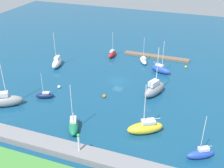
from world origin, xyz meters
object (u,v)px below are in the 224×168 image
Objects in this scene: sailboat_gray_inner_mooring at (6,100)px; mooring_buoy_yellow at (186,67)px; sailboat_navy_center_basin at (45,95)px; mooring_buoy_white at (59,87)px; pier_dock at (156,57)px; sailboat_red_far_south at (112,54)px; sailboat_gray_lone_south at (154,89)px; harbor_beacon at (79,141)px; sailboat_green_off_beacon at (73,126)px; sailboat_white_by_breakwater at (57,62)px; mooring_buoy_orange at (104,96)px; sailboat_yellow_along_channel at (145,127)px; sailboat_blue_outer_mooring at (201,154)px; sailboat_white_mid_basin at (143,60)px; sailboat_blue_east_end at (161,69)px.

sailboat_gray_inner_mooring reaches higher than mooring_buoy_yellow.
sailboat_navy_center_basin is at bearing 43.91° from mooring_buoy_yellow.
sailboat_navy_center_basin is 5.58m from mooring_buoy_white.
pier_dock is 14.43m from sailboat_red_far_south.
harbor_beacon is at bearing -173.74° from sailboat_gray_lone_south.
mooring_buoy_white is (-7.37, -11.70, -1.14)m from sailboat_gray_inner_mooring.
sailboat_gray_lone_south is 1.16× the size of sailboat_green_off_beacon.
sailboat_red_far_south is at bearing 36.96° from sailboat_gray_inner_mooring.
mooring_buoy_orange is at bearing 46.97° from sailboat_white_by_breakwater.
sailboat_yellow_along_channel is 1.22× the size of sailboat_blue_outer_mooring.
sailboat_yellow_along_channel is at bearing 158.37° from mooring_buoy_white.
harbor_beacon is at bearing 85.76° from pier_dock.
sailboat_yellow_along_channel reaches higher than pier_dock.
pier_dock is at bearing -56.14° from sailboat_white_mid_basin.
sailboat_blue_east_end is 11.89× the size of mooring_buoy_orange.
pier_dock is 45.98m from sailboat_blue_outer_mooring.
sailboat_blue_outer_mooring is 27.57m from mooring_buoy_orange.
sailboat_gray_lone_south is 23.26m from sailboat_green_off_beacon.
sailboat_green_off_beacon is at bearing -90.95° from sailboat_blue_east_end.
harbor_beacon is 0.40× the size of sailboat_blue_outer_mooring.
sailboat_gray_lone_south reaches higher than sailboat_green_off_beacon.
sailboat_gray_inner_mooring is at bearing -116.85° from sailboat_blue_east_end.
mooring_buoy_yellow is at bearing 6.94° from sailboat_gray_lone_south.
sailboat_gray_inner_mooring is at bearing -123.20° from sailboat_green_off_beacon.
sailboat_red_far_south is at bearing 66.91° from sailboat_gray_lone_south.
sailboat_navy_center_basin is 0.47× the size of sailboat_gray_inner_mooring.
sailboat_blue_outer_mooring is 38.49m from mooring_buoy_yellow.
sailboat_gray_lone_south is 18.09× the size of mooring_buoy_yellow.
sailboat_gray_lone_south reaches higher than sailboat_white_by_breakwater.
sailboat_gray_lone_south reaches higher than pier_dock.
sailboat_gray_lone_south reaches higher than sailboat_blue_east_end.
mooring_buoy_yellow is (-10.09, 4.85, 0.05)m from pier_dock.
mooring_buoy_yellow is (-4.16, -34.24, -0.98)m from sailboat_yellow_along_channel.
mooring_buoy_orange is (3.24, -20.60, -3.16)m from harbor_beacon.
sailboat_white_mid_basin is (-0.75, -44.11, -2.73)m from harbor_beacon.
sailboat_navy_center_basin reaches higher than harbor_beacon.
sailboat_red_far_south is 25.63m from mooring_buoy_orange.
sailboat_blue_east_end is 31.31m from sailboat_white_by_breakwater.
sailboat_blue_east_end is 28.46m from sailboat_yellow_along_channel.
mooring_buoy_white is (19.79, 28.89, 0.11)m from pier_dock.
sailboat_blue_outer_mooring is (-25.30, -0.50, -0.06)m from sailboat_green_off_beacon.
mooring_buoy_white is (16.10, -20.84, -3.16)m from harbor_beacon.
sailboat_red_far_south reaches higher than mooring_buoy_orange.
sailboat_green_off_beacon is 14.13m from mooring_buoy_orange.
pier_dock is at bearing -103.37° from mooring_buoy_orange.
sailboat_navy_center_basin is 42.62m from mooring_buoy_yellow.
sailboat_gray_lone_south is at bearing -179.27° from sailboat_navy_center_basin.
sailboat_white_by_breakwater is at bearing 86.82° from sailboat_white_mid_basin.
sailboat_yellow_along_channel is (-9.62, -10.64, -2.24)m from harbor_beacon.
sailboat_blue_east_end is 1.17× the size of sailboat_red_far_south.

